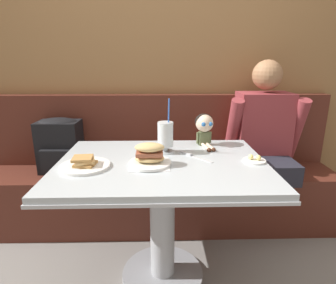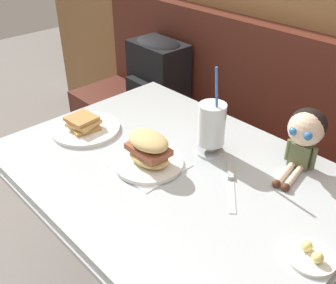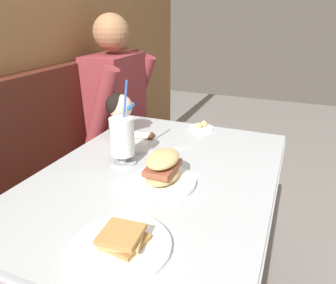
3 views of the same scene
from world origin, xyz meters
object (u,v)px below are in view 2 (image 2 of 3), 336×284
Objects in this scene: toast_plate at (85,127)px; sandwich_plate at (149,153)px; milkshake_glass at (211,127)px; backpack at (157,74)px; butter_saucer at (311,256)px; butter_knife at (231,177)px; seated_doll at (306,131)px.

sandwich_plate is at bearing 4.90° from toast_plate.
milkshake_glass is 0.78× the size of backpack.
toast_plate is 2.08× the size of butter_saucer.
butter_saucer is at bearing -26.50° from backpack.
milkshake_glass is at bearing 160.58° from butter_saucer.
toast_plate is 0.77m from backpack.
milkshake_glass is 1.43× the size of sandwich_plate.
butter_knife is (-0.33, 0.10, -0.00)m from butter_saucer.
sandwich_plate is (-0.08, -0.20, -0.05)m from milkshake_glass.
butter_saucer is 1.39m from backpack.
seated_doll reaches higher than butter_saucer.
toast_plate is 0.88m from butter_saucer.
butter_knife is at bearing 31.59° from sandwich_plate.
butter_knife is at bearing 162.43° from butter_saucer.
sandwich_plate reaches higher than butter_saucer.
butter_saucer is 0.34m from butter_knife.
milkshake_glass reaches higher than toast_plate.
butter_knife is (0.14, -0.06, -0.10)m from milkshake_glass.
backpack is at bearing 149.57° from milkshake_glass.
backpack is (-0.69, 0.65, -0.13)m from sandwich_plate.
butter_knife is 0.47× the size of backpack.
butter_saucer is (0.88, 0.06, -0.01)m from toast_plate.
butter_saucer is at bearing -17.57° from butter_knife.
milkshake_glass is at bearing 28.91° from toast_plate.
milkshake_glass is 0.50m from butter_saucer.
butter_saucer is 0.53× the size of seated_doll.
sandwich_plate reaches higher than butter_knife.
milkshake_glass reaches higher than butter_saucer.
butter_saucer is (0.55, 0.03, -0.04)m from sandwich_plate.
milkshake_glass is at bearing -30.43° from backpack.
seated_doll is at bearing 46.45° from sandwich_plate.
butter_saucer is at bearing 3.97° from toast_plate.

